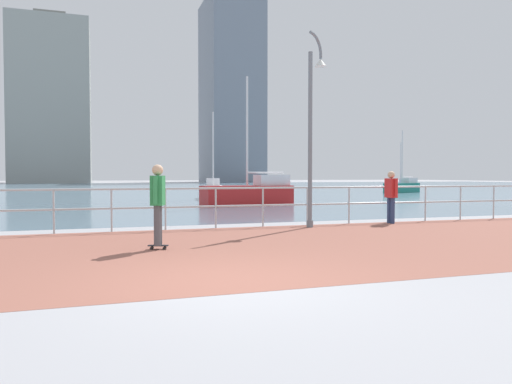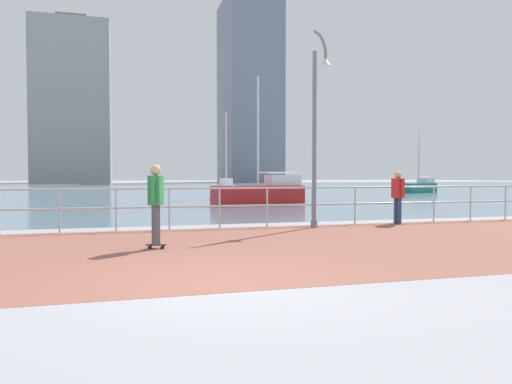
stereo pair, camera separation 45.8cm
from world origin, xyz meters
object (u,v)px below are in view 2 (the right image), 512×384
object	(u,v)px
sailboat_blue	(419,186)
sailboat_red	(261,193)
sailboat_yellow	(226,191)
sailboat_gray	(420,187)
bystander	(398,193)
skateboarder	(156,198)
lamppost	(318,119)

from	to	relation	value
sailboat_blue	sailboat_red	distance (m)	29.52
sailboat_yellow	sailboat_gray	bearing A→B (deg)	18.18
bystander	sailboat_red	world-z (taller)	sailboat_red
bystander	sailboat_blue	distance (m)	36.14
bystander	sailboat_blue	bearing A→B (deg)	54.50
sailboat_blue	sailboat_red	xyz separation A→B (m)	(-22.36, -19.28, 0.14)
skateboarder	sailboat_red	distance (m)	14.56
skateboarder	sailboat_blue	world-z (taller)	sailboat_blue
skateboarder	sailboat_yellow	size ratio (longest dim) A/B	0.31
bystander	sailboat_gray	xyz separation A→B (m)	(16.77, 23.16, -0.42)
sailboat_red	sailboat_gray	bearing A→B (deg)	35.65
sailboat_yellow	sailboat_red	world-z (taller)	sailboat_red
skateboarder	sailboat_red	xyz separation A→B (m)	(6.08, 13.22, -0.40)
sailboat_red	sailboat_gray	size ratio (longest dim) A/B	1.18
lamppost	sailboat_blue	size ratio (longest dim) A/B	1.14
lamppost	bystander	world-z (taller)	lamppost
sailboat_blue	sailboat_red	size ratio (longest dim) A/B	0.76
skateboarder	sailboat_blue	xyz separation A→B (m)	(28.44, 32.50, -0.55)
sailboat_blue	sailboat_gray	size ratio (longest dim) A/B	0.90
lamppost	sailboat_blue	world-z (taller)	lamppost
sailboat_blue	sailboat_gray	bearing A→B (deg)	-123.93
lamppost	bystander	bearing A→B (deg)	3.48
bystander	sailboat_gray	distance (m)	28.60
lamppost	sailboat_gray	world-z (taller)	lamppost
sailboat_blue	sailboat_yellow	bearing A→B (deg)	-151.46
sailboat_yellow	sailboat_red	size ratio (longest dim) A/B	0.86
skateboarder	bystander	world-z (taller)	skateboarder
sailboat_blue	sailboat_gray	world-z (taller)	sailboat_gray
bystander	sailboat_blue	size ratio (longest dim) A/B	0.33
sailboat_yellow	skateboarder	bearing A→B (deg)	-106.01
lamppost	sailboat_blue	distance (m)	38.00
lamppost	skateboarder	xyz separation A→B (m)	(-4.74, -2.92, -2.06)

